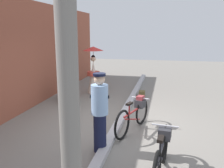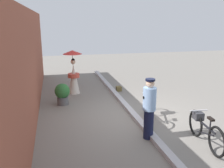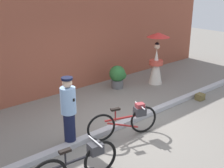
% 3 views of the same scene
% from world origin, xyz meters
% --- Properties ---
extents(ground_plane, '(30.00, 30.00, 0.00)m').
position_xyz_m(ground_plane, '(0.00, 0.00, 0.00)').
color(ground_plane, gray).
extents(building_wall, '(14.00, 0.40, 3.37)m').
position_xyz_m(building_wall, '(0.00, 3.23, 1.69)').
color(building_wall, brown).
rests_on(building_wall, ground_plane).
extents(sidewalk_curb, '(14.00, 0.20, 0.12)m').
position_xyz_m(sidewalk_curb, '(0.00, 0.00, 0.06)').
color(sidewalk_curb, '#B2B2B7').
rests_on(sidewalk_curb, ground_plane).
extents(bicycle_near_officer, '(1.78, 0.48, 0.80)m').
position_xyz_m(bicycle_near_officer, '(-2.21, -1.14, 0.41)').
color(bicycle_near_officer, black).
rests_on(bicycle_near_officer, ground_plane).
extents(bicycle_far_side, '(1.72, 0.67, 0.79)m').
position_xyz_m(bicycle_far_side, '(-0.36, -0.44, 0.42)').
color(bicycle_far_side, black).
rests_on(bicycle_far_side, ground_plane).
extents(person_officer, '(0.34, 0.38, 1.63)m').
position_xyz_m(person_officer, '(-1.60, 0.11, 0.86)').
color(person_officer, '#141938').
rests_on(person_officer, ground_plane).
extents(person_with_parasol, '(0.80, 0.80, 1.84)m').
position_xyz_m(person_with_parasol, '(3.04, 1.65, 0.93)').
color(person_with_parasol, silver).
rests_on(person_with_parasol, ground_plane).
extents(potted_plant_by_door, '(0.57, 0.56, 0.80)m').
position_xyz_m(potted_plant_by_door, '(1.69, 2.18, 0.44)').
color(potted_plant_by_door, '#59595B').
rests_on(potted_plant_by_door, ground_plane).
extents(backpack_on_pavement, '(0.26, 0.22, 0.20)m').
position_xyz_m(backpack_on_pavement, '(2.92, -0.31, 0.11)').
color(backpack_on_pavement, brown).
rests_on(backpack_on_pavement, ground_plane).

